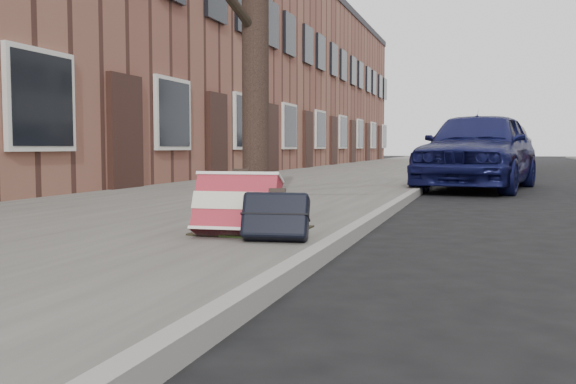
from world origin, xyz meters
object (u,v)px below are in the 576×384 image
(suitcase_red, at_px, (237,205))
(car_near_mid, at_px, (485,150))
(suitcase_navy, at_px, (276,216))
(car_near_front, at_px, (479,150))

(suitcase_red, relative_size, car_near_mid, 0.14)
(suitcase_red, xyz_separation_m, suitcase_navy, (0.37, -0.14, -0.06))
(suitcase_navy, xyz_separation_m, car_near_mid, (1.46, 15.17, 0.45))
(suitcase_navy, bearing_deg, suitcase_red, 151.77)
(suitcase_red, distance_m, suitcase_navy, 0.40)
(suitcase_red, height_order, suitcase_navy, suitcase_red)
(suitcase_red, relative_size, suitcase_navy, 1.32)
(suitcase_navy, bearing_deg, car_near_mid, 76.74)
(car_near_front, bearing_deg, suitcase_red, -91.85)
(suitcase_red, relative_size, car_near_front, 0.14)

